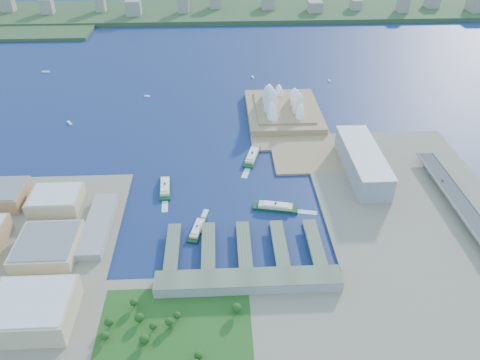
{
  "coord_description": "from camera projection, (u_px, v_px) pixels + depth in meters",
  "views": [
    {
      "loc": [
        -10.74,
        -487.03,
        379.87
      ],
      "look_at": [
        15.03,
        45.51,
        18.0
      ],
      "focal_mm": 35.0,
      "sensor_mm": 36.0,
      "label": 1
    }
  ],
  "objects": [
    {
      "name": "ferry_c",
      "position": [
        197.0,
        228.0,
        580.16
      ],
      "size": [
        23.69,
        49.97,
        9.16
      ],
      "primitive_type": null,
      "rotation": [
        0.0,
        0.0,
        2.9
      ],
      "color": "#0E3A1D",
      "rests_on": "ground"
    },
    {
      "name": "ferry_wharves",
      "position": [
        244.0,
        246.0,
        552.23
      ],
      "size": [
        184.0,
        90.0,
        9.3
      ],
      "primitive_type": null,
      "color": "#4F5A44",
      "rests_on": "ground"
    },
    {
      "name": "park",
      "position": [
        174.0,
        325.0,
        450.66
      ],
      "size": [
        150.0,
        110.0,
        16.0
      ],
      "primitive_type": null,
      "color": "#194714",
      "rests_on": "south_land"
    },
    {
      "name": "opera_house",
      "position": [
        284.0,
        99.0,
        833.9
      ],
      "size": [
        134.0,
        180.0,
        58.0
      ],
      "primitive_type": null,
      "color": "white",
      "rests_on": "peninsula"
    },
    {
      "name": "boat_a",
      "position": [
        70.0,
        123.0,
        822.25
      ],
      "size": [
        12.07,
        15.5,
        3.07
      ],
      "primitive_type": null,
      "rotation": [
        0.0,
        0.0,
        0.58
      ],
      "color": "white",
      "rests_on": "ground"
    },
    {
      "name": "boat_c",
      "position": [
        329.0,
        81.0,
        982.65
      ],
      "size": [
        3.62,
        11.59,
        2.59
      ],
      "primitive_type": null,
      "rotation": [
        0.0,
        0.0,
        3.16
      ],
      "color": "white",
      "rests_on": "ground"
    },
    {
      "name": "west_buildings",
      "position": [
        16.0,
        243.0,
        539.15
      ],
      "size": [
        200.0,
        280.0,
        27.0
      ],
      "primitive_type": null,
      "color": "#A07750",
      "rests_on": "west_land"
    },
    {
      "name": "boat_e",
      "position": [
        253.0,
        77.0,
        999.66
      ],
      "size": [
        5.95,
        11.72,
        2.75
      ],
      "primitive_type": null,
      "rotation": [
        0.0,
        0.0,
        0.22
      ],
      "color": "white",
      "rests_on": "ground"
    },
    {
      "name": "expressway",
      "position": [
        476.0,
        228.0,
        573.66
      ],
      "size": [
        26.0,
        340.0,
        11.85
      ],
      "primitive_type": null,
      "color": "gray",
      "rests_on": "east_land"
    },
    {
      "name": "boat_b",
      "position": [
        147.0,
        96.0,
        917.19
      ],
      "size": [
        11.36,
        4.58,
        3.01
      ],
      "primitive_type": null,
      "rotation": [
        0.0,
        0.0,
        1.51
      ],
      "color": "white",
      "rests_on": "ground"
    },
    {
      "name": "far_skyline",
      "position": [
        220.0,
        2.0,
        1387.48
      ],
      "size": [
        1900.0,
        140.0,
        55.0
      ],
      "primitive_type": null,
      "color": "gray",
      "rests_on": "far_shore"
    },
    {
      "name": "east_land",
      "position": [
        423.0,
        229.0,
        583.7
      ],
      "size": [
        240.0,
        500.0,
        3.0
      ],
      "primitive_type": "cube",
      "color": "gray",
      "rests_on": "ground"
    },
    {
      "name": "west_land",
      "position": [
        8.0,
        275.0,
        518.64
      ],
      "size": [
        220.0,
        390.0,
        3.0
      ],
      "primitive_type": "cube",
      "color": "gray",
      "rests_on": "ground"
    },
    {
      "name": "car_c",
      "position": [
        443.0,
        181.0,
        647.0
      ],
      "size": [
        1.77,
        4.35,
        1.26
      ],
      "primitive_type": "imported",
      "color": "slate",
      "rests_on": "expressway"
    },
    {
      "name": "far_shore",
      "position": [
        220.0,
        11.0,
        1422.82
      ],
      "size": [
        2200.0,
        260.0,
        12.0
      ],
      "primitive_type": "cube",
      "color": "#2D4926",
      "rests_on": "ground"
    },
    {
      "name": "ferry_d",
      "position": [
        276.0,
        206.0,
        616.66
      ],
      "size": [
        61.06,
        27.12,
        11.2
      ],
      "primitive_type": null,
      "rotation": [
        0.0,
        0.0,
        1.36
      ],
      "color": "#0E3A1D",
      "rests_on": "ground"
    },
    {
      "name": "terminal_building",
      "position": [
        248.0,
        281.0,
        500.24
      ],
      "size": [
        200.0,
        28.0,
        12.0
      ],
      "primitive_type": "cube",
      "color": "gray",
      "rests_on": "south_land"
    },
    {
      "name": "boat_d",
      "position": [
        46.0,
        72.0,
        1024.68
      ],
      "size": [
        16.72,
        3.69,
        2.82
      ],
      "primitive_type": null,
      "rotation": [
        0.0,
        0.0,
        1.57
      ],
      "color": "white",
      "rests_on": "ground"
    },
    {
      "name": "ferry_b",
      "position": [
        252.0,
        155.0,
        723.3
      ],
      "size": [
        32.21,
        63.3,
        11.61
      ],
      "primitive_type": null,
      "rotation": [
        0.0,
        0.0,
        -0.28
      ],
      "color": "#0E3A1D",
      "rests_on": "ground"
    },
    {
      "name": "ground",
      "position": [
        230.0,
        211.0,
        616.26
      ],
      "size": [
        3000.0,
        3000.0,
        0.0
      ],
      "primitive_type": "plane",
      "color": "#0E1942",
      "rests_on": "ground"
    },
    {
      "name": "peninsula",
      "position": [
        286.0,
        119.0,
        834.6
      ],
      "size": [
        135.0,
        220.0,
        3.0
      ],
      "primitive_type": "cube",
      "color": "#937550",
      "rests_on": "ground"
    },
    {
      "name": "ferry_a",
      "position": [
        165.0,
        186.0,
        654.43
      ],
      "size": [
        18.48,
        57.94,
        10.79
      ],
      "primitive_type": null,
      "rotation": [
        0.0,
        0.0,
        0.07
      ],
      "color": "#0E3A1D",
      "rests_on": "ground"
    },
    {
      "name": "south_land",
      "position": [
        237.0,
        346.0,
        441.87
      ],
      "size": [
        720.0,
        180.0,
        3.0
      ],
      "primitive_type": "cube",
      "color": "gray",
      "rests_on": "ground"
    },
    {
      "name": "toaster_building",
      "position": [
        362.0,
        162.0,
        678.67
      ],
      "size": [
        45.0,
        155.0,
        35.0
      ],
      "primitive_type": "cube",
      "color": "gray",
      "rests_on": "east_land"
    }
  ]
}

